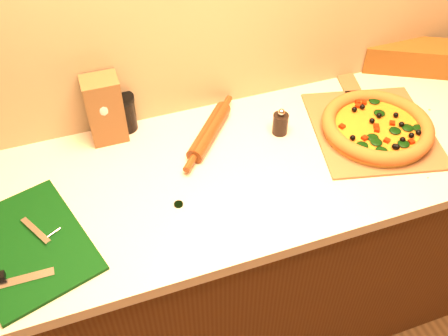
% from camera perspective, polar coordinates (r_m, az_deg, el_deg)
% --- Properties ---
extents(cabinet, '(2.80, 0.65, 0.86)m').
position_cam_1_polar(cabinet, '(1.91, 1.52, -9.85)').
color(cabinet, '#4D2610').
rests_on(cabinet, ground).
extents(countertop, '(2.84, 0.68, 0.04)m').
position_cam_1_polar(countertop, '(1.57, 1.83, -0.26)').
color(countertop, beige).
rests_on(countertop, cabinet).
extents(pizza_peel, '(0.48, 0.62, 0.01)m').
position_cam_1_polar(pizza_peel, '(1.76, 16.38, 4.64)').
color(pizza_peel, brown).
rests_on(pizza_peel, countertop).
extents(pizza, '(0.36, 0.36, 0.05)m').
position_cam_1_polar(pizza, '(1.72, 17.09, 4.56)').
color(pizza, '#C08630').
rests_on(pizza, pizza_peel).
extents(cutting_board, '(0.38, 0.45, 0.03)m').
position_cam_1_polar(cutting_board, '(1.44, -21.49, -8.28)').
color(cutting_board, '#053209').
rests_on(cutting_board, countertop).
extents(bottle_cap, '(0.03, 0.03, 0.01)m').
position_cam_1_polar(bottle_cap, '(1.45, -5.22, -4.14)').
color(bottle_cap, black).
rests_on(bottle_cap, countertop).
extents(pepper_grinder, '(0.05, 0.05, 0.10)m').
position_cam_1_polar(pepper_grinder, '(1.66, 6.46, 5.12)').
color(pepper_grinder, black).
rests_on(pepper_grinder, countertop).
extents(rolling_pin, '(0.26, 0.31, 0.05)m').
position_cam_1_polar(rolling_pin, '(1.64, -1.67, 4.23)').
color(rolling_pin, '#52260E').
rests_on(rolling_pin, countertop).
extents(bread_bag, '(0.40, 0.29, 0.11)m').
position_cam_1_polar(bread_bag, '(2.08, 21.02, 11.79)').
color(bread_bag, brown).
rests_on(bread_bag, countertop).
extents(wine_glass, '(0.08, 0.08, 0.19)m').
position_cam_1_polar(wine_glass, '(1.61, -13.74, 6.92)').
color(wine_glass, silver).
rests_on(wine_glass, countertop).
extents(paper_bag, '(0.11, 0.09, 0.23)m').
position_cam_1_polar(paper_bag, '(1.63, -13.47, 6.53)').
color(paper_bag, brown).
rests_on(paper_bag, countertop).
extents(dark_jar, '(0.08, 0.08, 0.13)m').
position_cam_1_polar(dark_jar, '(1.68, -11.34, 6.22)').
color(dark_jar, black).
rests_on(dark_jar, countertop).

